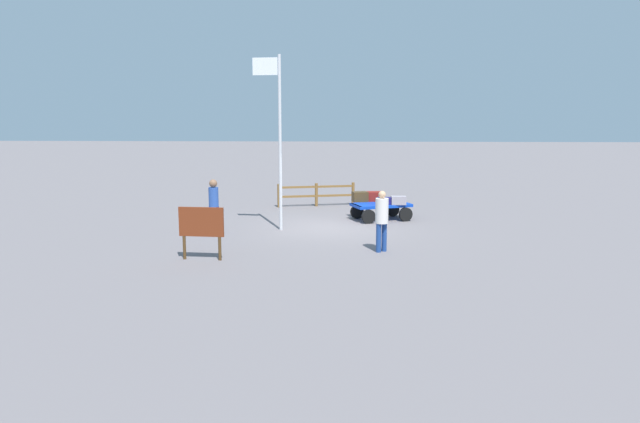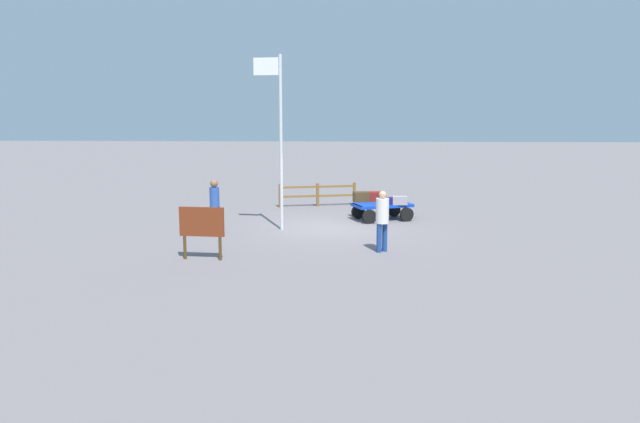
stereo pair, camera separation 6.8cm
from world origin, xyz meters
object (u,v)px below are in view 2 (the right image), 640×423
at_px(suitcase_tan, 374,196).
at_px(worker_lead, 382,216).
at_px(suitcase_olive, 400,200).
at_px(suitcase_maroon, 361,197).
at_px(luggage_cart, 382,208).
at_px(worker_trailing, 215,202).
at_px(suitcase_navy, 387,201).
at_px(signboard, 202,225).
at_px(flagpole, 278,130).

distance_m(suitcase_tan, worker_lead, 5.58).
relative_size(suitcase_olive, suitcase_tan, 0.83).
xyz_separation_m(suitcase_maroon, suitcase_tan, (-0.48, -0.13, -0.01)).
bearing_deg(luggage_cart, worker_trailing, 24.89).
bearing_deg(suitcase_olive, suitcase_navy, -0.23).
bearing_deg(signboard, luggage_cart, -128.72).
distance_m(suitcase_olive, worker_trailing, 6.42).
relative_size(luggage_cart, suitcase_maroon, 3.63).
relative_size(luggage_cart, suitcase_tan, 3.57).
relative_size(suitcase_tan, worker_lead, 0.37).
bearing_deg(suitcase_tan, worker_lead, 90.04).
bearing_deg(luggage_cart, worker_lead, 87.30).
xyz_separation_m(luggage_cart, signboard, (4.89, 6.10, 0.47)).
distance_m(suitcase_tan, worker_trailing, 5.99).
bearing_deg(worker_trailing, worker_lead, 154.15).
distance_m(suitcase_maroon, suitcase_olive, 1.47).
height_order(worker_lead, worker_trailing, worker_trailing).
bearing_deg(suitcase_maroon, suitcase_navy, 144.03).
distance_m(suitcase_olive, flagpole, 5.04).
xyz_separation_m(suitcase_olive, suitcase_tan, (0.85, -0.77, 0.03)).
relative_size(suitcase_navy, worker_lead, 0.36).
relative_size(suitcase_maroon, suitcase_olive, 1.19).
distance_m(suitcase_maroon, suitcase_navy, 1.09).
distance_m(flagpole, signboard, 4.95).
xyz_separation_m(suitcase_maroon, signboard, (4.17, 6.56, 0.14)).
relative_size(luggage_cart, worker_trailing, 1.32).
height_order(suitcase_navy, worker_trailing, worker_trailing).
bearing_deg(flagpole, suitcase_maroon, -137.55).
bearing_deg(worker_lead, luggage_cart, -92.70).
height_order(suitcase_olive, worker_trailing, worker_trailing).
height_order(luggage_cart, worker_lead, worker_lead).
bearing_deg(suitcase_maroon, luggage_cart, 147.22).
bearing_deg(suitcase_olive, luggage_cart, -16.14).
bearing_deg(flagpole, suitcase_olive, -155.70).
height_order(suitcase_olive, worker_lead, worker_lead).
height_order(luggage_cart, suitcase_maroon, suitcase_maroon).
bearing_deg(suitcase_tan, signboard, 55.20).
xyz_separation_m(suitcase_maroon, suitcase_navy, (-0.88, 0.64, -0.06)).
xyz_separation_m(luggage_cart, suitcase_olive, (-0.61, 0.18, 0.30)).
distance_m(suitcase_maroon, worker_trailing, 5.51).
relative_size(worker_trailing, flagpole, 0.30).
relative_size(suitcase_navy, worker_trailing, 0.36).
bearing_deg(suitcase_navy, worker_lead, 85.30).
relative_size(luggage_cart, flagpole, 0.40).
bearing_deg(suitcase_navy, worker_trailing, 22.72).
height_order(suitcase_navy, flagpole, flagpole).
bearing_deg(flagpole, luggage_cart, -149.66).
distance_m(luggage_cart, suitcase_maroon, 0.91).
bearing_deg(suitcase_navy, suitcase_tan, -62.60).
bearing_deg(signboard, suitcase_tan, -124.80).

